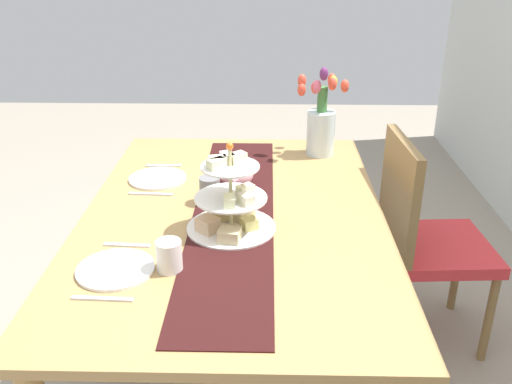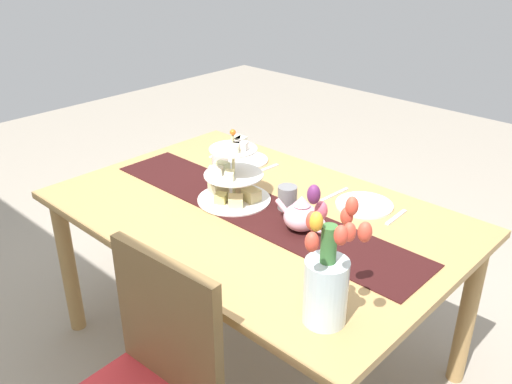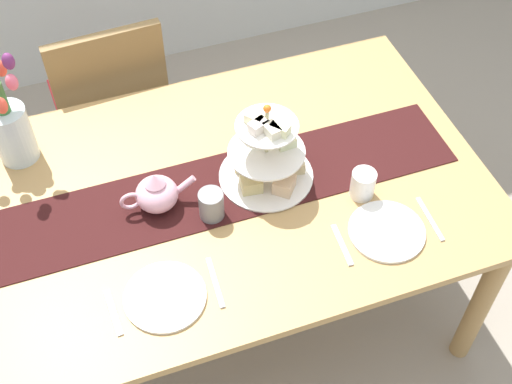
% 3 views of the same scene
% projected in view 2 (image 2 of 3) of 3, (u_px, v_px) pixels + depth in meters
% --- Properties ---
extents(ground_plane, '(8.00, 8.00, 0.00)m').
position_uv_depth(ground_plane, '(255.00, 350.00, 2.49)').
color(ground_plane, gray).
extents(dining_table, '(1.60, 1.07, 0.72)m').
position_uv_depth(dining_table, '(255.00, 230.00, 2.21)').
color(dining_table, tan).
rests_on(dining_table, ground_plane).
extents(table_runner, '(1.46, 0.28, 0.00)m').
position_uv_depth(table_runner, '(254.00, 210.00, 2.17)').
color(table_runner, black).
rests_on(table_runner, dining_table).
extents(tiered_cake_stand, '(0.30, 0.30, 0.30)m').
position_uv_depth(tiered_cake_stand, '(234.00, 180.00, 2.21)').
color(tiered_cake_stand, beige).
rests_on(tiered_cake_stand, table_runner).
extents(teapot, '(0.24, 0.13, 0.14)m').
position_uv_depth(teapot, '(301.00, 216.00, 2.00)').
color(teapot, '#E5A8BC').
rests_on(teapot, table_runner).
extents(tulip_vase, '(0.21, 0.22, 0.41)m').
position_uv_depth(tulip_vase, '(327.00, 277.00, 1.50)').
color(tulip_vase, silver).
rests_on(tulip_vase, dining_table).
extents(dinner_plate_left, '(0.23, 0.23, 0.01)m').
position_uv_depth(dinner_plate_left, '(364.00, 205.00, 2.20)').
color(dinner_plate_left, white).
rests_on(dinner_plate_left, dining_table).
extents(fork_left, '(0.02, 0.15, 0.01)m').
position_uv_depth(fork_left, '(396.00, 217.00, 2.11)').
color(fork_left, silver).
rests_on(fork_left, dining_table).
extents(knife_left, '(0.02, 0.17, 0.01)m').
position_uv_depth(knife_left, '(335.00, 194.00, 2.29)').
color(knife_left, silver).
rests_on(knife_left, dining_table).
extents(dinner_plate_right, '(0.23, 0.23, 0.01)m').
position_uv_depth(dinner_plate_right, '(244.00, 160.00, 2.62)').
color(dinner_plate_right, white).
rests_on(dinner_plate_right, dining_table).
extents(fork_right, '(0.02, 0.15, 0.01)m').
position_uv_depth(fork_right, '(266.00, 169.00, 2.53)').
color(fork_right, silver).
rests_on(fork_right, dining_table).
extents(knife_right, '(0.02, 0.17, 0.01)m').
position_uv_depth(knife_right, '(223.00, 153.00, 2.71)').
color(knife_right, silver).
rests_on(knife_right, dining_table).
extents(mug_grey, '(0.08, 0.08, 0.09)m').
position_uv_depth(mug_grey, '(287.00, 198.00, 2.15)').
color(mug_grey, slate).
rests_on(mug_grey, table_runner).
extents(mug_white_text, '(0.08, 0.08, 0.09)m').
position_uv_depth(mug_white_text, '(220.00, 162.00, 2.49)').
color(mug_white_text, white).
rests_on(mug_white_text, dining_table).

